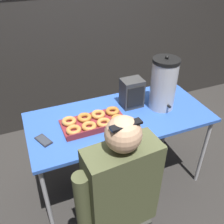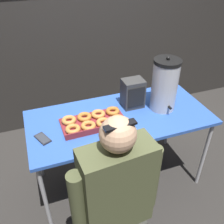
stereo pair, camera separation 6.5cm
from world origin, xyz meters
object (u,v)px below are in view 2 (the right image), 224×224
object	(u,v)px
cell_phone	(43,139)
space_heater	(133,93)
coffee_urn	(164,85)
person_seated	(117,204)
donut_box	(94,121)

from	to	relation	value
cell_phone	space_heater	bearing A→B (deg)	-10.74
coffee_urn	person_seated	world-z (taller)	person_seated
person_seated	donut_box	bearing A→B (deg)	-98.42
cell_phone	space_heater	xyz separation A→B (m)	(0.80, 0.19, 0.12)
donut_box	space_heater	distance (m)	0.42
coffee_urn	cell_phone	world-z (taller)	coffee_urn
donut_box	person_seated	xyz separation A→B (m)	(-0.05, -0.65, -0.19)
cell_phone	person_seated	xyz separation A→B (m)	(0.36, -0.59, -0.17)
cell_phone	person_seated	world-z (taller)	person_seated
space_heater	cell_phone	bearing A→B (deg)	-166.84
donut_box	coffee_urn	world-z (taller)	coffee_urn
donut_box	cell_phone	world-z (taller)	donut_box
donut_box	person_seated	size ratio (longest dim) A/B	0.41
coffee_urn	cell_phone	xyz separation A→B (m)	(-1.03, -0.08, -0.22)
donut_box	space_heater	world-z (taller)	space_heater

